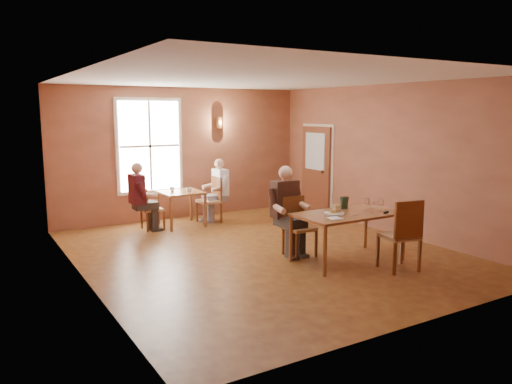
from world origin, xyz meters
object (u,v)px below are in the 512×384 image
chair_diner_maroon (152,208)px  main_table (347,237)px  chair_empty (399,234)px  chair_diner_white (209,200)px  chair_diner_main (300,227)px  second_table (182,209)px  diner_main (301,214)px  diner_maroon (151,197)px  diner_white (210,192)px

chair_diner_maroon → main_table: bearing=27.7°
main_table → chair_diner_maroon: (-2.00, 3.82, 0.05)m
main_table → chair_empty: size_ratio=1.54×
chair_diner_white → chair_diner_maroon: bearing=90.0°
chair_diner_main → chair_diner_white: (-0.20, 3.17, 0.00)m
chair_empty → second_table: (-1.74, 4.57, -0.19)m
chair_empty → chair_diner_main: bearing=132.9°
main_table → diner_main: diner_main is taller
chair_diner_white → chair_diner_maroon: chair_diner_white is taller
diner_main → diner_maroon: size_ratio=1.07×
chair_diner_main → main_table: bearing=127.6°
diner_main → second_table: bearing=-75.0°
main_table → chair_diner_maroon: bearing=117.7°
diner_main → chair_diner_white: (-0.20, 3.20, -0.23)m
second_table → chair_diner_white: (0.65, 0.00, 0.13)m
chair_diner_main → chair_diner_maroon: (-1.50, 3.17, -0.05)m
diner_main → chair_diner_white: bearing=-86.3°
diner_main → chair_empty: bearing=122.7°
chair_diner_main → diner_maroon: bearing=-64.1°
diner_white → chair_diner_maroon: diner_white is taller
chair_empty → chair_diner_maroon: size_ratio=1.25×
main_table → diner_white: 3.89m
chair_empty → chair_diner_maroon: (-2.39, 4.57, -0.11)m
main_table → chair_diner_maroon: size_ratio=1.92×
diner_maroon → chair_diner_maroon: bearing=90.0°
chair_empty → diner_white: 4.70m
second_table → diner_maroon: 0.75m
diner_main → diner_maroon: (-1.53, 3.20, -0.05)m
diner_main → chair_empty: (0.89, -1.38, -0.18)m
chair_diner_main → diner_main: 0.24m
chair_empty → main_table: bearing=127.7°
diner_main → diner_white: bearing=-86.9°
main_table → chair_empty: 0.87m
chair_diner_maroon → diner_maroon: (-0.03, 0.00, 0.24)m
main_table → diner_white: diner_white is taller
chair_empty → diner_maroon: 5.18m
chair_diner_white → chair_diner_main: bearing=-176.3°
chair_empty → chair_diner_maroon: 5.16m
chair_diner_main → diner_white: size_ratio=0.74×
second_table → chair_empty: bearing=-69.2°
second_table → diner_white: diner_white is taller
main_table → second_table: size_ratio=2.02×
second_table → diner_maroon: bearing=180.0°
chair_diner_white → chair_diner_maroon: size_ratio=1.12×
diner_maroon → chair_empty: bearing=27.9°
diner_maroon → diner_main: bearing=25.7°
diner_main → diner_maroon: 3.55m
chair_empty → diner_maroon: bearing=128.6°
main_table → second_table: bearing=109.5°
diner_main → chair_empty: 1.65m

